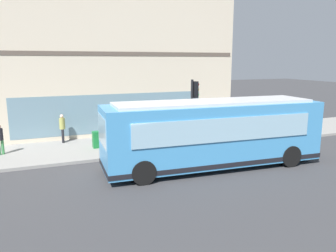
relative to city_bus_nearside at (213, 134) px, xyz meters
name	(u,v)px	position (x,y,z in m)	size (l,w,h in m)	color
ground	(152,174)	(0.12, 2.94, -1.55)	(120.00, 120.00, 0.00)	#38383A
sidewalk_curb	(123,146)	(5.03, 2.94, -1.48)	(4.63, 40.00, 0.15)	gray
building_corner	(100,62)	(10.99, 2.94, 3.21)	(7.34, 17.02, 9.54)	beige
city_bus_nearside	(213,134)	(0.00, 0.00, 0.00)	(3.08, 10.16, 3.07)	#3F8CC6
traffic_light_near_corner	(194,100)	(3.36, -0.68, 1.16)	(0.32, 0.49, 3.68)	black
fire_hydrant	(151,140)	(4.01, 1.61, -1.04)	(0.35, 0.35, 0.74)	yellow
pedestrian_by_light_pole	(62,126)	(6.76, 6.07, -0.46)	(0.32, 0.32, 1.65)	black
pedestrian_near_building_entrance	(243,119)	(5.15, -5.15, -0.48)	(0.32, 0.32, 1.62)	#3F8C4C
pedestrian_near_hydrant	(0,138)	(5.30, 9.19, -0.52)	(0.32, 0.32, 1.55)	#3F8C4C
pedestrian_walking_along_curb	(196,123)	(4.85, -1.61, -0.48)	(0.32, 0.32, 1.61)	black
newspaper_vending_box	(96,139)	(4.88, 4.46, -0.95)	(0.44, 0.42, 0.90)	#197233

